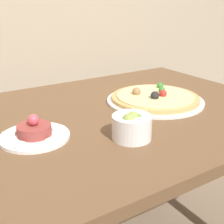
{
  "coord_description": "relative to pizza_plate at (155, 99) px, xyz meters",
  "views": [
    {
      "loc": [
        -0.54,
        -0.41,
        1.15
      ],
      "look_at": [
        -0.04,
        0.36,
        0.81
      ],
      "focal_mm": 50.0,
      "sensor_mm": 36.0,
      "label": 1
    }
  ],
  "objects": [
    {
      "name": "pizza_plate",
      "position": [
        0.0,
        0.0,
        0.0
      ],
      "size": [
        0.37,
        0.37,
        0.05
      ],
      "color": "white",
      "rests_on": "dining_table"
    },
    {
      "name": "dining_table",
      "position": [
        -0.22,
        -0.0,
        -0.11
      ],
      "size": [
        1.29,
        0.9,
        0.77
      ],
      "color": "brown",
      "rests_on": "ground_plane"
    },
    {
      "name": "tartare_plate",
      "position": [
        -0.5,
        -0.06,
        0.0
      ],
      "size": [
        0.2,
        0.2,
        0.07
      ],
      "color": "white",
      "rests_on": "dining_table"
    },
    {
      "name": "small_bowl",
      "position": [
        -0.27,
        -0.21,
        0.03
      ],
      "size": [
        0.11,
        0.11,
        0.08
      ],
      "color": "white",
      "rests_on": "dining_table"
    }
  ]
}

